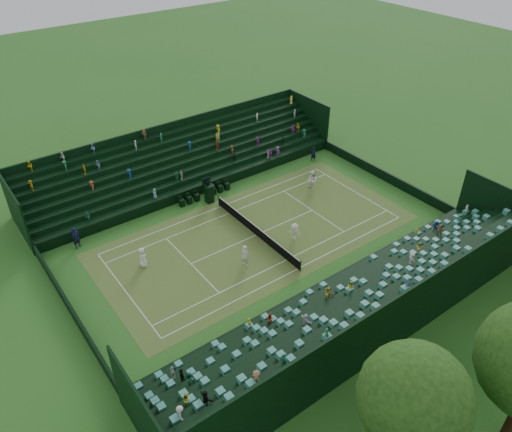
% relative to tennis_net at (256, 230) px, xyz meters
% --- Properties ---
extents(ground, '(160.00, 160.00, 0.00)m').
position_rel_tennis_net_xyz_m(ground, '(0.00, 0.00, -0.53)').
color(ground, '#2C6B21').
rests_on(ground, ground).
extents(court_surface, '(12.97, 26.77, 0.01)m').
position_rel_tennis_net_xyz_m(court_surface, '(0.00, 0.00, -0.52)').
color(court_surface, '#347125').
rests_on(court_surface, ground).
extents(perimeter_wall_north, '(17.17, 0.20, 1.00)m').
position_rel_tennis_net_xyz_m(perimeter_wall_north, '(0.00, 15.88, -0.03)').
color(perimeter_wall_north, black).
rests_on(perimeter_wall_north, ground).
extents(perimeter_wall_south, '(17.17, 0.20, 1.00)m').
position_rel_tennis_net_xyz_m(perimeter_wall_south, '(0.00, -15.88, -0.03)').
color(perimeter_wall_south, black).
rests_on(perimeter_wall_south, ground).
extents(perimeter_wall_east, '(0.20, 31.77, 1.00)m').
position_rel_tennis_net_xyz_m(perimeter_wall_east, '(8.48, 0.00, -0.03)').
color(perimeter_wall_east, black).
rests_on(perimeter_wall_east, ground).
extents(perimeter_wall_west, '(0.20, 31.77, 1.00)m').
position_rel_tennis_net_xyz_m(perimeter_wall_west, '(-8.48, 0.00, -0.03)').
color(perimeter_wall_west, black).
rests_on(perimeter_wall_west, ground).
extents(north_grandstand, '(6.60, 32.00, 4.90)m').
position_rel_tennis_net_xyz_m(north_grandstand, '(12.66, 0.00, 1.02)').
color(north_grandstand, black).
rests_on(north_grandstand, ground).
extents(south_grandstand, '(6.60, 32.00, 4.90)m').
position_rel_tennis_net_xyz_m(south_grandstand, '(-12.66, 0.00, 1.02)').
color(south_grandstand, black).
rests_on(south_grandstand, ground).
extents(tennis_net, '(11.67, 0.10, 1.06)m').
position_rel_tennis_net_xyz_m(tennis_net, '(0.00, 0.00, 0.00)').
color(tennis_net, black).
rests_on(tennis_net, ground).
extents(umpire_chair, '(0.86, 0.86, 2.72)m').
position_rel_tennis_net_xyz_m(umpire_chair, '(-6.82, -0.41, 0.64)').
color(umpire_chair, black).
rests_on(umpire_chair, ground).
extents(courtside_chairs, '(0.47, 5.45, 1.03)m').
position_rel_tennis_net_xyz_m(courtside_chairs, '(-7.73, -0.35, -0.14)').
color(courtside_chairs, black).
rests_on(courtside_chairs, ground).
extents(player_near_west, '(0.86, 0.57, 1.74)m').
position_rel_tennis_net_xyz_m(player_near_west, '(-2.00, -9.49, 0.34)').
color(player_near_west, white).
rests_on(player_near_west, ground).
extents(player_near_east, '(0.81, 0.66, 1.93)m').
position_rel_tennis_net_xyz_m(player_near_east, '(2.63, -3.01, 0.44)').
color(player_near_east, silver).
rests_on(player_near_east, ground).
extents(player_far_west, '(1.02, 0.83, 1.98)m').
position_rel_tennis_net_xyz_m(player_far_west, '(-2.81, 8.82, 0.46)').
color(player_far_west, white).
rests_on(player_far_west, ground).
extents(player_far_east, '(1.17, 1.03, 1.57)m').
position_rel_tennis_net_xyz_m(player_far_east, '(2.35, 2.28, 0.26)').
color(player_far_east, white).
rests_on(player_far_east, ground).
extents(line_judge_north, '(0.60, 0.70, 1.62)m').
position_rel_tennis_net_xyz_m(line_judge_north, '(-7.07, 12.85, 0.29)').
color(line_judge_north, black).
rests_on(line_judge_north, ground).
extents(line_judge_south, '(0.70, 0.84, 1.96)m').
position_rel_tennis_net_xyz_m(line_judge_south, '(-7.40, -12.80, 0.45)').
color(line_judge_south, black).
rests_on(line_judge_south, ground).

